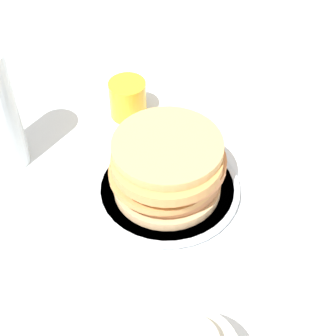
{
  "coord_description": "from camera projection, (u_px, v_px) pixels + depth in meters",
  "views": [
    {
      "loc": [
        0.04,
        -0.55,
        0.66
      ],
      "look_at": [
        0.0,
        0.02,
        0.05
      ],
      "focal_mm": 60.0,
      "sensor_mm": 36.0,
      "label": 1
    }
  ],
  "objects": [
    {
      "name": "ground_plane",
      "position": [
        166.0,
        204.0,
        0.86
      ],
      "size": [
        4.0,
        4.0,
        0.0
      ],
      "primitive_type": "plane",
      "color": "white"
    },
    {
      "name": "plate",
      "position": [
        168.0,
        189.0,
        0.87
      ],
      "size": [
        0.23,
        0.23,
        0.01
      ],
      "color": "silver",
      "rests_on": "ground_plane"
    },
    {
      "name": "pancake_stack",
      "position": [
        167.0,
        167.0,
        0.84
      ],
      "size": [
        0.18,
        0.18,
        0.09
      ],
      "color": "tan",
      "rests_on": "plate"
    },
    {
      "name": "juice_glass",
      "position": [
        128.0,
        99.0,
        0.98
      ],
      "size": [
        0.06,
        0.06,
        0.07
      ],
      "color": "yellow",
      "rests_on": "ground_plane"
    }
  ]
}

